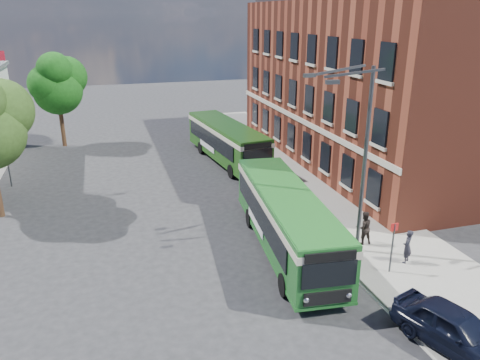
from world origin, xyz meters
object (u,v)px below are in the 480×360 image
object	(u,v)px
bus_front	(286,215)
parked_car	(455,329)
street_lamp	(358,161)
bus_rear	(227,139)

from	to	relation	value
bus_front	parked_car	bearing A→B (deg)	-71.89
street_lamp	parked_car	world-z (taller)	street_lamp
bus_rear	parked_car	size ratio (longest dim) A/B	2.64
bus_rear	parked_car	bearing A→B (deg)	-85.63
parked_car	bus_front	bearing A→B (deg)	89.62
bus_front	bus_rear	xyz separation A→B (m)	(1.01, 14.94, -0.00)
street_lamp	bus_front	xyz separation A→B (m)	(-2.85, 1.37, -2.96)
street_lamp	parked_car	distance (m)	8.21
bus_front	bus_rear	bearing A→B (deg)	86.12
bus_front	bus_rear	world-z (taller)	same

